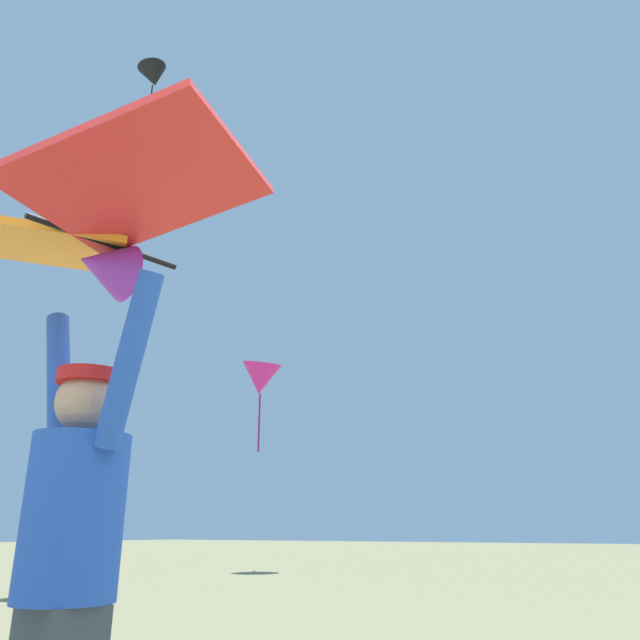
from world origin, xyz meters
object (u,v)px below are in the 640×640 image
Objects in this scene: kite_flyer_person at (68,566)px; held_stunt_kite at (92,231)px; distant_kite_black_high_right at (153,76)px; distant_kite_magenta_high_left at (260,379)px.

kite_flyer_person is 1.13× the size of held_stunt_kite.
distant_kite_black_high_right is at bearing 139.75° from held_stunt_kite.
distant_kite_magenta_high_left reaches higher than kite_flyer_person.
kite_flyer_person is at bearing -40.00° from distant_kite_black_high_right.
distant_kite_black_high_right is at bearing 140.00° from kite_flyer_person.
distant_kite_black_high_right is (-10.86, 9.19, 12.18)m from held_stunt_kite.
kite_flyer_person is 0.64× the size of distant_kite_magenta_high_left.
kite_flyer_person is at bearing 79.31° from held_stunt_kite.
kite_flyer_person is 18.09m from distant_kite_magenta_high_left.
distant_kite_magenta_high_left is (-10.23, 14.14, 4.78)m from kite_flyer_person.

